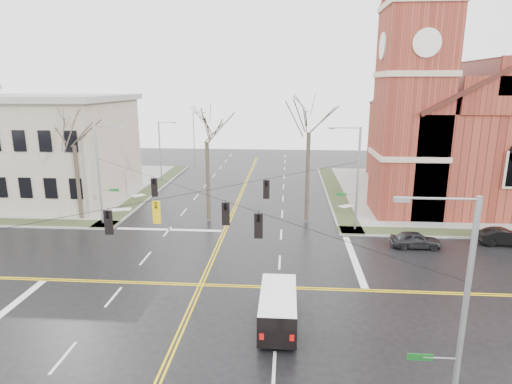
# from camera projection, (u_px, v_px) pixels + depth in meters

# --- Properties ---
(ground) EXTENTS (120.00, 120.00, 0.00)m
(ground) POSITION_uv_depth(u_px,v_px,m) (201.00, 285.00, 27.62)
(ground) COLOR black
(ground) RESTS_ON ground
(sidewalks) EXTENTS (80.00, 80.00, 0.17)m
(sidewalks) POSITION_uv_depth(u_px,v_px,m) (201.00, 284.00, 27.60)
(sidewalks) COLOR gray
(sidewalks) RESTS_ON ground
(road_markings) EXTENTS (100.00, 100.00, 0.01)m
(road_markings) POSITION_uv_depth(u_px,v_px,m) (201.00, 285.00, 27.62)
(road_markings) COLOR gold
(road_markings) RESTS_ON ground
(church) EXTENTS (24.28, 27.48, 27.50)m
(church) POSITION_uv_depth(u_px,v_px,m) (461.00, 123.00, 47.74)
(church) COLOR maroon
(church) RESTS_ON ground
(civic_building_a) EXTENTS (18.00, 14.00, 11.00)m
(civic_building_a) POSITION_uv_depth(u_px,v_px,m) (39.00, 151.00, 47.21)
(civic_building_a) COLOR gray
(civic_building_a) RESTS_ON ground
(signal_pole_ne) EXTENTS (2.75, 0.22, 9.00)m
(signal_pole_ne) POSITION_uv_depth(u_px,v_px,m) (356.00, 176.00, 36.72)
(signal_pole_ne) COLOR gray
(signal_pole_ne) RESTS_ON ground
(signal_pole_nw) EXTENTS (2.75, 0.22, 9.00)m
(signal_pole_nw) POSITION_uv_depth(u_px,v_px,m) (100.00, 172.00, 38.35)
(signal_pole_nw) COLOR gray
(signal_pole_nw) RESTS_ON ground
(signal_pole_se) EXTENTS (2.75, 0.22, 9.00)m
(signal_pole_se) POSITION_uv_depth(u_px,v_px,m) (459.00, 316.00, 14.47)
(signal_pole_se) COLOR gray
(signal_pole_se) RESTS_ON ground
(span_wires) EXTENTS (23.02, 23.02, 0.03)m
(span_wires) POSITION_uv_depth(u_px,v_px,m) (198.00, 192.00, 26.11)
(span_wires) COLOR black
(span_wires) RESTS_ON ground
(traffic_signals) EXTENTS (8.21, 8.26, 1.30)m
(traffic_signals) POSITION_uv_depth(u_px,v_px,m) (196.00, 207.00, 25.64)
(traffic_signals) COLOR black
(traffic_signals) RESTS_ON ground
(streetlight_north_a) EXTENTS (2.30, 0.20, 8.00)m
(streetlight_north_a) POSITION_uv_depth(u_px,v_px,m) (161.00, 150.00, 54.38)
(streetlight_north_a) COLOR gray
(streetlight_north_a) RESTS_ON ground
(streetlight_north_b) EXTENTS (2.30, 0.20, 8.00)m
(streetlight_north_b) POSITION_uv_depth(u_px,v_px,m) (195.00, 133.00, 73.72)
(streetlight_north_b) COLOR gray
(streetlight_north_b) RESTS_ON ground
(cargo_van) EXTENTS (1.94, 4.99, 1.89)m
(cargo_van) POSITION_uv_depth(u_px,v_px,m) (278.00, 305.00, 22.83)
(cargo_van) COLOR white
(cargo_van) RESTS_ON ground
(parked_car_a) EXTENTS (3.85, 1.57, 1.31)m
(parked_car_a) POSITION_uv_depth(u_px,v_px,m) (415.00, 240.00, 33.79)
(parked_car_a) COLOR black
(parked_car_a) RESTS_ON ground
(parked_car_b) EXTENTS (4.02, 1.41, 1.32)m
(parked_car_b) POSITION_uv_depth(u_px,v_px,m) (504.00, 237.00, 34.40)
(parked_car_b) COLOR black
(parked_car_b) RESTS_ON ground
(tree_nw_far) EXTENTS (4.00, 4.00, 10.54)m
(tree_nw_far) POSITION_uv_depth(u_px,v_px,m) (74.00, 140.00, 39.20)
(tree_nw_far) COLOR #382E24
(tree_nw_far) RESTS_ON ground
(tree_nw_near) EXTENTS (4.00, 4.00, 11.00)m
(tree_nw_near) POSITION_uv_depth(u_px,v_px,m) (207.00, 137.00, 38.83)
(tree_nw_near) COLOR #382E24
(tree_nw_near) RESTS_ON ground
(tree_ne) EXTENTS (4.00, 4.00, 12.39)m
(tree_ne) POSITION_uv_depth(u_px,v_px,m) (309.00, 126.00, 38.21)
(tree_ne) COLOR #382E24
(tree_ne) RESTS_ON ground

